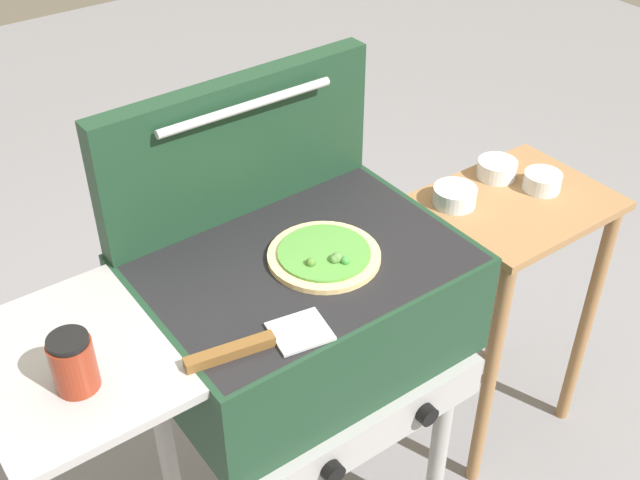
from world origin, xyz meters
name	(u,v)px	position (x,y,z in m)	size (l,w,h in m)	color
grill	(296,315)	(-0.01, 0.00, 0.76)	(0.96, 0.53, 0.90)	#193823
grill_lid_open	(239,146)	(0.00, 0.21, 1.05)	(0.63, 0.09, 0.30)	#193823
pizza_veggie	(324,255)	(0.04, -0.03, 0.91)	(0.22, 0.22, 0.03)	#E0C17F
sauce_jar	(73,363)	(-0.49, -0.07, 0.95)	(0.07, 0.07, 0.10)	maroon
spatula	(260,343)	(-0.20, -0.17, 0.91)	(0.27, 0.11, 0.02)	#B7BABF
prep_table	(507,270)	(0.66, 0.00, 0.55)	(0.44, 0.36, 0.78)	olive
topping_bowl_near	(543,182)	(0.74, 0.00, 0.80)	(0.09, 0.09, 0.04)	silver
topping_bowl_far	(455,196)	(0.51, 0.08, 0.80)	(0.11, 0.11, 0.04)	silver
topping_bowl_middle	(497,169)	(0.69, 0.11, 0.80)	(0.10, 0.10, 0.04)	silver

